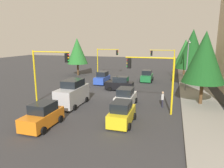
{
  "coord_description": "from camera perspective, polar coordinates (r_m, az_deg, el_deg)",
  "views": [
    {
      "loc": [
        25.39,
        7.46,
        6.92
      ],
      "look_at": [
        -0.33,
        -0.29,
        1.2
      ],
      "focal_mm": 32.92,
      "sensor_mm": 36.0,
      "label": 1
    }
  ],
  "objects": [
    {
      "name": "traffic_signal_near_left",
      "position": [
        19.71,
        11.37,
        2.94
      ],
      "size": [
        0.36,
        4.59,
        5.49
      ],
      "color": "yellow",
      "rests_on": "ground"
    },
    {
      "name": "car_yellow",
      "position": [
        17.46,
        2.72,
        -8.18
      ],
      "size": [
        3.74,
        1.99,
        1.98
      ],
      "color": "yellow",
      "rests_on": "ground"
    },
    {
      "name": "car_black",
      "position": [
        28.93,
        2.16,
        -0.01
      ],
      "size": [
        1.92,
        3.86,
        1.98
      ],
      "color": "black",
      "rests_on": "ground"
    },
    {
      "name": "lane_arrow_near",
      "position": [
        18.7,
        -19.07,
        -10.38
      ],
      "size": [
        2.4,
        1.1,
        1.1
      ],
      "color": "silver",
      "rests_on": "ground"
    },
    {
      "name": "tree_roadside_mid",
      "position": [
        33.51,
        21.39,
        9.03
      ],
      "size": [
        4.68,
        4.68,
        8.58
      ],
      "color": "brown",
      "rests_on": "ground"
    },
    {
      "name": "delivery_van_silver",
      "position": [
        22.63,
        -10.9,
        -2.63
      ],
      "size": [
        4.8,
        2.22,
        2.77
      ],
      "color": "#B2B5BA",
      "rests_on": "ground"
    },
    {
      "name": "car_orange",
      "position": [
        17.82,
        -18.73,
        -8.41
      ],
      "size": [
        3.94,
        2.08,
        1.98
      ],
      "color": "orange",
      "rests_on": "ground"
    },
    {
      "name": "street_lamp_curbside",
      "position": [
        29.16,
        20.25,
        6.22
      ],
      "size": [
        2.15,
        0.28,
        7.0
      ],
      "color": "slate",
      "rests_on": "ground"
    },
    {
      "name": "traffic_signal_far_left",
      "position": [
        39.56,
        14.19,
        7.08
      ],
      "size": [
        0.36,
        4.59,
        5.29
      ],
      "color": "yellow",
      "rests_on": "ground"
    },
    {
      "name": "sidewalk_kerb",
      "position": [
        31.3,
        21.92,
        -1.5
      ],
      "size": [
        80.0,
        4.0,
        0.15
      ],
      "primitive_type": "cube",
      "color": "gray",
      "rests_on": "ground"
    },
    {
      "name": "car_white",
      "position": [
        22.17,
        3.81,
        -3.77
      ],
      "size": [
        3.84,
        2.06,
        1.98
      ],
      "color": "white",
      "rests_on": "ground"
    },
    {
      "name": "tree_roadside_near",
      "position": [
        23.65,
        24.29,
        6.79
      ],
      "size": [
        4.33,
        4.33,
        7.92
      ],
      "color": "brown",
      "rests_on": "ground"
    },
    {
      "name": "traffic_signal_far_right",
      "position": [
        41.63,
        -1.63,
        7.68
      ],
      "size": [
        0.36,
        4.59,
        5.3
      ],
      "color": "yellow",
      "rests_on": "ground"
    },
    {
      "name": "pedestrian_crossing",
      "position": [
        22.23,
        13.87,
        -4.03
      ],
      "size": [
        0.4,
        0.24,
        1.7
      ],
      "color": "#262638",
      "rests_on": "ground"
    },
    {
      "name": "traffic_signal_near_right",
      "position": [
        23.61,
        -17.38,
        4.7
      ],
      "size": [
        0.36,
        4.59,
        5.86
      ],
      "color": "yellow",
      "rests_on": "ground"
    },
    {
      "name": "tree_roadside_far",
      "position": [
        43.49,
        19.66,
        8.4
      ],
      "size": [
        3.92,
        3.92,
        7.16
      ],
      "color": "brown",
      "rests_on": "ground"
    },
    {
      "name": "ground_plane",
      "position": [
        27.35,
        0.39,
        -2.64
      ],
      "size": [
        120.0,
        120.0,
        0.0
      ],
      "primitive_type": "plane",
      "color": "#353538"
    },
    {
      "name": "car_green",
      "position": [
        35.66,
        9.65,
        2.12
      ],
      "size": [
        3.67,
        2.02,
        1.98
      ],
      "color": "#1E7238",
      "rests_on": "ground"
    },
    {
      "name": "tree_opposite_side",
      "position": [
        41.75,
        -9.61,
        9.02
      ],
      "size": [
        4.05,
        4.05,
        7.4
      ],
      "color": "brown",
      "rests_on": "ground"
    },
    {
      "name": "car_blue",
      "position": [
        33.42,
        -2.73,
        1.62
      ],
      "size": [
        3.76,
        1.98,
        1.98
      ],
      "color": "blue",
      "rests_on": "ground"
    }
  ]
}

